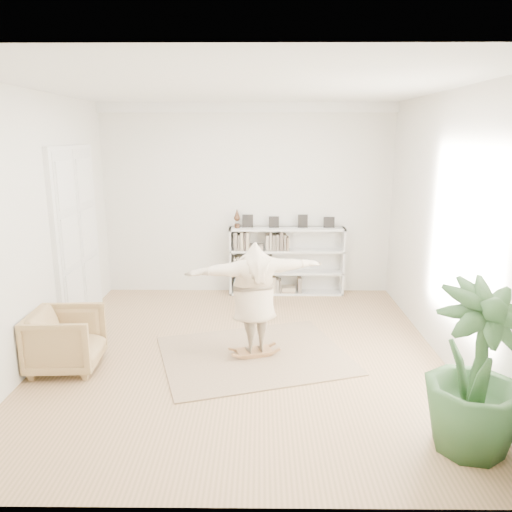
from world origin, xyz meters
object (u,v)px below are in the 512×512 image
Objects in this scene: bookshelf at (286,262)px; houseplant at (476,370)px; person at (254,295)px; armchair at (66,340)px; rocker_board at (254,351)px.

houseplant is at bearing -72.62° from bookshelf.
person is (-0.58, -2.87, 0.26)m from bookshelf.
armchair is 1.64× the size of rocker_board.
houseplant reaches higher than bookshelf.
bookshelf reaches higher than rocker_board.
houseplant reaches higher than armchair.
bookshelf is 4.08× the size of rocker_board.
rocker_board is at bearing 135.53° from houseplant.
rocker_board is 0.32× the size of houseplant.
person is at bearing 135.53° from houseplant.
houseplant reaches higher than person.
armchair is 4.92m from houseplant.
person reaches higher than rocker_board.
houseplant is at bearing -112.97° from armchair.
armchair is 0.52× the size of houseplant.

